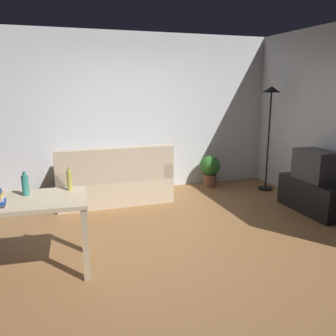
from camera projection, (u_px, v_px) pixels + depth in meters
ground_plane at (173, 236)px, 4.45m from camera, size 5.20×4.40×0.02m
wall_rear at (131, 114)px, 6.17m from camera, size 5.20×0.10×2.70m
couch at (114, 183)px, 5.70m from camera, size 1.79×0.84×0.92m
tv_stand at (313, 196)px, 5.25m from camera, size 0.44×1.10×0.48m
tv at (316, 165)px, 5.15m from camera, size 0.41×0.60×0.44m
torchiere_lamp at (270, 110)px, 6.11m from camera, size 0.32×0.32×1.81m
desk at (24, 210)px, 3.46m from camera, size 1.25×0.79×0.76m
potted_plant at (210, 169)px, 6.56m from camera, size 0.36×0.36×0.57m
bottle_tall at (25, 185)px, 3.54m from camera, size 0.07×0.07×0.25m
bottle_squat at (69, 180)px, 3.71m from camera, size 0.05×0.05×0.25m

